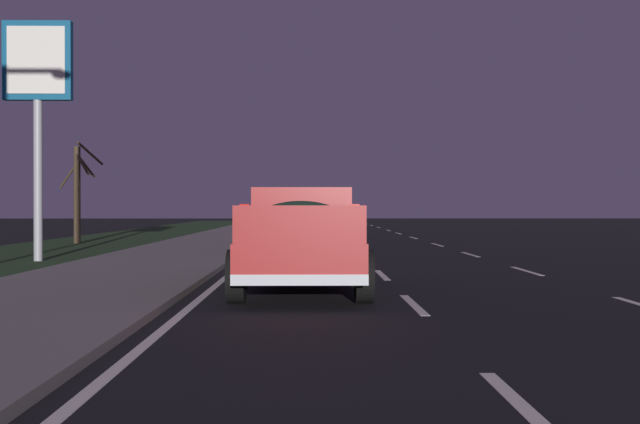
{
  "coord_description": "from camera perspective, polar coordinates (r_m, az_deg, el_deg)",
  "views": [
    {
      "loc": [
        -0.88,
        3.35,
        1.5
      ],
      "look_at": [
        13.38,
        3.15,
        1.41
      ],
      "focal_mm": 41.85,
      "sensor_mm": 36.0,
      "label": 1
    }
  ],
  "objects": [
    {
      "name": "lane_markings",
      "position": [
        31.6,
        -0.29,
        -2.35
      ],
      "size": [
        108.93,
        7.04,
        0.01
      ],
      "color": "silver",
      "rests_on": "ground"
    },
    {
      "name": "sedan_tan",
      "position": [
        24.08,
        -1.68,
        -1.34
      ],
      "size": [
        4.42,
        2.06,
        1.54
      ],
      "color": "#9E845B",
      "rests_on": "ground"
    },
    {
      "name": "pickup_truck",
      "position": [
        13.53,
        -1.43,
        -1.85
      ],
      "size": [
        5.42,
        2.28,
        1.87
      ],
      "color": "maroon",
      "rests_on": "ground"
    },
    {
      "name": "sidewalk_shoulder",
      "position": [
        28.22,
        -9.15,
        -2.57
      ],
      "size": [
        108.0,
        4.0,
        0.12
      ],
      "primitive_type": "cube",
      "color": "slate",
      "rests_on": "ground"
    },
    {
      "name": "gas_price_sign",
      "position": [
        22.48,
        -20.78,
        9.33
      ],
      "size": [
        0.27,
        1.9,
        6.69
      ],
      "color": "#99999E",
      "rests_on": "ground"
    },
    {
      "name": "ground",
      "position": [
        28.13,
        6.06,
        -2.7
      ],
      "size": [
        144.0,
        144.0,
        0.0
      ],
      "primitive_type": "plane",
      "color": "black"
    },
    {
      "name": "bare_tree_far",
      "position": [
        32.5,
        -18.04,
        1.6
      ],
      "size": [
        1.87,
        2.0,
        4.28
      ],
      "color": "#423323",
      "rests_on": "ground"
    },
    {
      "name": "sedan_red",
      "position": [
        31.66,
        -1.51,
        -0.93
      ],
      "size": [
        4.44,
        2.09,
        1.54
      ],
      "color": "maroon",
      "rests_on": "ground"
    },
    {
      "name": "grass_verge",
      "position": [
        29.37,
        -18.86,
        -2.58
      ],
      "size": [
        108.0,
        6.0,
        0.01
      ],
      "primitive_type": "cube",
      "color": "#1E3819",
      "rests_on": "ground"
    }
  ]
}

